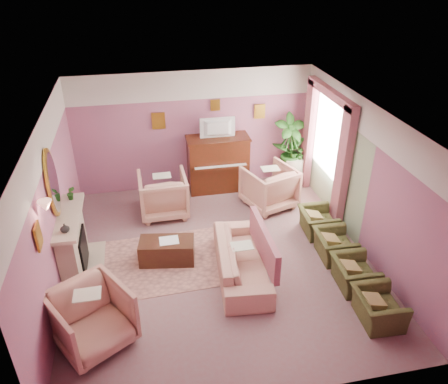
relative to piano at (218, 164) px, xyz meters
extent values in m
cube|color=#805B5F|center=(-0.50, -2.68, -0.65)|extent=(5.50, 6.00, 0.01)
cube|color=silver|center=(-0.50, -2.68, 2.15)|extent=(5.50, 6.00, 0.01)
cube|color=#87587D|center=(-0.50, 0.32, 0.75)|extent=(5.50, 0.02, 2.80)
cube|color=#87587D|center=(-0.50, -5.68, 0.75)|extent=(5.50, 0.02, 2.80)
cube|color=#87587D|center=(-3.25, -2.68, 0.75)|extent=(0.02, 6.00, 2.80)
cube|color=#87587D|center=(2.25, -2.68, 0.75)|extent=(0.02, 6.00, 2.80)
cube|color=silver|center=(-0.50, 0.31, 1.82)|extent=(5.50, 0.01, 0.65)
cube|color=#9AB288|center=(2.23, -1.38, 0.42)|extent=(0.01, 3.00, 2.15)
cube|color=tan|center=(-3.09, -2.48, -0.10)|extent=(0.30, 1.40, 1.10)
cube|color=black|center=(-2.99, -2.48, -0.25)|extent=(0.18, 0.72, 0.68)
cube|color=orange|center=(-2.95, -2.48, -0.43)|extent=(0.06, 0.54, 0.10)
cube|color=tan|center=(-3.06, -2.48, 0.47)|extent=(0.40, 1.55, 0.07)
cube|color=tan|center=(-2.89, -2.48, -0.64)|extent=(0.55, 1.50, 0.02)
ellipsoid|color=#B18524|center=(-3.20, -2.48, 1.15)|extent=(0.04, 0.72, 1.20)
ellipsoid|color=silver|center=(-3.17, -2.48, 1.15)|extent=(0.01, 0.60, 1.06)
cone|color=#FFAB8D|center=(-3.12, -3.53, 1.33)|extent=(0.20, 0.20, 0.16)
cube|color=#431B0D|center=(0.00, 0.00, 0.00)|extent=(1.40, 0.60, 1.30)
cube|color=#431B0D|center=(0.00, -0.35, 0.07)|extent=(1.30, 0.12, 0.06)
cube|color=silver|center=(0.00, -0.35, 0.11)|extent=(1.20, 0.08, 0.02)
cube|color=#431B0D|center=(0.00, 0.00, 0.66)|extent=(1.45, 0.65, 0.04)
imported|color=black|center=(0.00, -0.05, 0.95)|extent=(0.80, 0.12, 0.48)
cube|color=#B18524|center=(-1.30, 0.28, 1.07)|extent=(0.30, 0.03, 0.38)
cube|color=#B18524|center=(1.05, 0.28, 1.13)|extent=(0.26, 0.03, 0.34)
cube|color=#B18524|center=(0.00, 0.28, 1.35)|extent=(0.22, 0.03, 0.26)
cube|color=#B18524|center=(-3.21, -3.88, 1.07)|extent=(0.03, 0.28, 0.36)
cube|color=beige|center=(2.20, -1.13, 1.05)|extent=(0.03, 1.40, 1.80)
cube|color=#A15361|center=(2.12, -2.05, 0.65)|extent=(0.16, 0.34, 2.60)
cube|color=#A15361|center=(2.12, -0.21, 0.65)|extent=(0.16, 0.34, 2.60)
cube|color=#A15361|center=(2.12, -1.13, 1.91)|extent=(0.16, 2.20, 0.16)
imported|color=#1C4A14|center=(-3.05, -1.93, 0.64)|extent=(0.16, 0.16, 0.28)
imported|color=silver|center=(-3.05, -2.98, 0.58)|extent=(0.16, 0.16, 0.16)
cube|color=#A46E63|center=(-1.42, -2.60, -0.64)|extent=(2.57, 1.90, 0.01)
cube|color=#3A1E12|center=(-1.45, -2.56, -0.43)|extent=(1.07, 0.66, 0.45)
cube|color=white|center=(-1.40, -2.56, -0.20)|extent=(0.35, 0.28, 0.01)
imported|color=tan|center=(-0.18, -3.18, -0.22)|extent=(0.70, 2.11, 0.85)
cube|color=#A15361|center=(0.22, -3.18, -0.05)|extent=(0.11, 1.60, 0.59)
imported|color=tan|center=(-1.37, -0.88, -0.13)|extent=(1.00, 1.00, 1.04)
imported|color=tan|center=(0.97, -1.01, -0.13)|extent=(1.00, 1.00, 1.04)
imported|color=tan|center=(-2.66, -4.27, -0.13)|extent=(1.00, 1.00, 1.04)
imported|color=#42451F|center=(1.63, -4.70, -0.31)|extent=(0.55, 0.78, 0.68)
imported|color=#42451F|center=(1.63, -3.88, -0.31)|extent=(0.55, 0.78, 0.68)
imported|color=#42451F|center=(1.63, -3.06, -0.31)|extent=(0.55, 0.78, 0.68)
imported|color=#42451F|center=(1.63, -2.24, -0.31)|extent=(0.55, 0.78, 0.68)
cylinder|color=silver|center=(1.83, -0.11, -0.30)|extent=(0.52, 0.52, 0.70)
imported|color=#1C4A14|center=(1.83, -0.11, 0.22)|extent=(0.30, 0.30, 0.34)
imported|color=#1C4A14|center=(1.95, -0.21, 0.19)|extent=(0.16, 0.16, 0.28)
cylinder|color=brown|center=(1.72, -0.08, -0.48)|extent=(0.34, 0.34, 0.34)
imported|color=#1C4A14|center=(1.72, -0.08, 0.41)|extent=(0.76, 0.76, 1.44)
camera|label=1|loc=(-1.70, -9.13, 4.51)|focal=35.00mm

